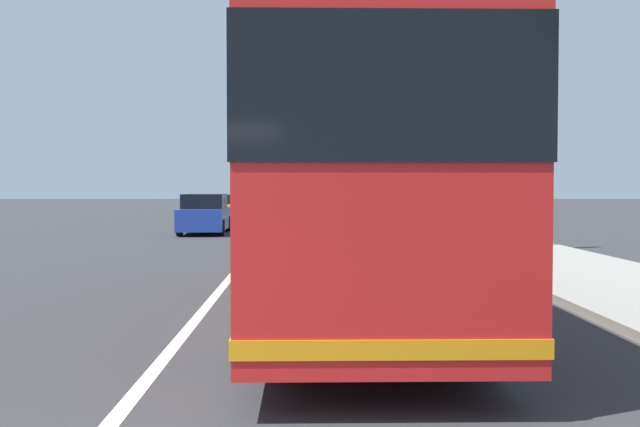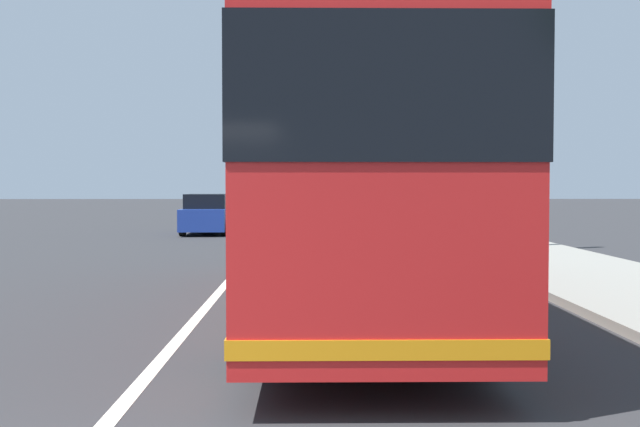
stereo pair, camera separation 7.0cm
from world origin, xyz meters
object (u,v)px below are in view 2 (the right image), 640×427
at_px(car_far_distant, 208,215).
at_px(car_behind_bus, 261,201).
at_px(car_ahead_same_lane, 246,208).
at_px(utility_pole, 502,144).
at_px(coach_bus, 349,172).
at_px(car_side_street, 316,209).

xyz_separation_m(car_far_distant, car_behind_bus, (27.22, -0.33, 0.01)).
distance_m(car_ahead_same_lane, car_behind_bus, 15.48).
xyz_separation_m(car_ahead_same_lane, car_behind_bus, (15.48, 0.18, 0.07)).
bearing_deg(utility_pole, coach_bus, 154.06).
height_order(car_ahead_same_lane, utility_pole, utility_pole).
bearing_deg(car_ahead_same_lane, coach_bus, 12.26).
bearing_deg(car_ahead_same_lane, car_far_distant, 1.98).
relative_size(coach_bus, car_side_street, 2.35).
distance_m(car_ahead_same_lane, utility_pole, 22.21).
distance_m(car_behind_bus, utility_pole, 36.87).
bearing_deg(car_behind_bus, car_ahead_same_lane, 1.69).
bearing_deg(car_ahead_same_lane, car_behind_bus, -174.83).
distance_m(coach_bus, utility_pole, 11.29).
relative_size(car_ahead_same_lane, car_behind_bus, 0.87).
relative_size(coach_bus, utility_pole, 1.79).
relative_size(car_side_street, utility_pole, 0.76).
bearing_deg(car_far_distant, utility_pole, 47.52).
height_order(car_far_distant, car_ahead_same_lane, car_far_distant).
distance_m(car_far_distant, car_ahead_same_lane, 11.76).
height_order(car_ahead_same_lane, car_behind_bus, car_behind_bus).
height_order(car_behind_bus, car_side_street, car_behind_bus).
relative_size(coach_bus, car_far_distant, 2.40).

